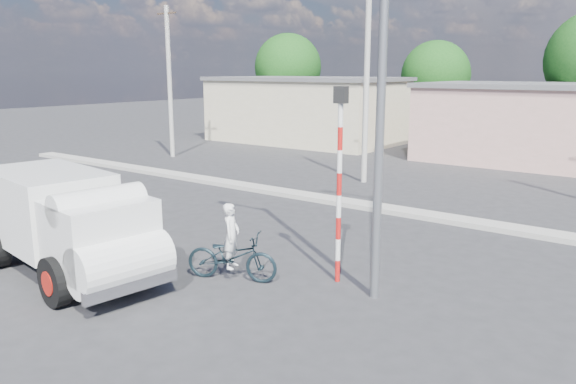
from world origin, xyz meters
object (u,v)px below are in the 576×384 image
Objects in this scene: bicycle at (232,256)px; truck at (68,222)px; traffic_pole at (340,169)px; cyclist at (232,249)px; streetlight at (375,56)px.

truck is at bearing 100.24° from bicycle.
bicycle is at bearing -145.37° from traffic_pole.
traffic_pole is at bearing -77.64° from cyclist.
traffic_pole is (1.97, 1.36, 1.85)m from cyclist.
streetlight is at bearing 35.09° from truck.
streetlight is (0.94, -0.30, 2.37)m from traffic_pole.
bicycle is 3.14m from traffic_pole.
truck is 2.78× the size of bicycle.
cyclist is 3.03m from traffic_pole.
cyclist is at bearing 40.71° from truck.
truck is at bearing -153.11° from streetlight.
cyclist is 0.17× the size of streetlight.
streetlight is (2.91, 1.06, 4.40)m from bicycle.
streetlight reaches higher than truck.
traffic_pole is at bearing 41.53° from truck.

